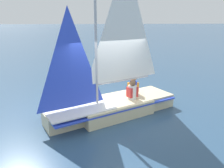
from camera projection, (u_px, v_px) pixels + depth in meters
ground_plane at (112, 114)px, 7.58m from camera, size 260.00×260.00×0.00m
sailboat_main at (113, 96)px, 7.41m from camera, size 4.71×3.28×5.10m
sailor_helm at (132, 95)px, 7.61m from camera, size 0.42×0.40×1.16m
sailor_crew at (133, 90)px, 8.12m from camera, size 0.42×0.40×1.16m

